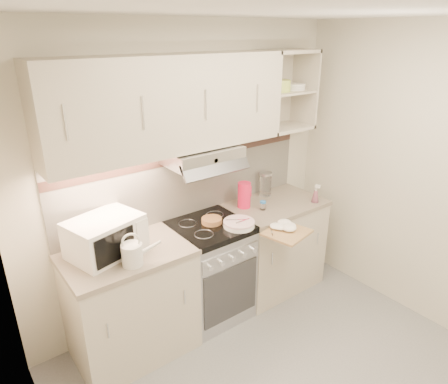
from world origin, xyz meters
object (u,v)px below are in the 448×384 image
at_px(electric_range, 210,270).
at_px(pink_pitcher, 244,195).
at_px(cutting_board, 287,233).
at_px(plate_stack, 239,224).
at_px(watering_can, 133,253).
at_px(glass_jar, 265,184).
at_px(microwave, 105,236).
at_px(spray_bottle, 316,195).

relative_size(electric_range, pink_pitcher, 3.80).
bearing_deg(cutting_board, plate_stack, 123.03).
bearing_deg(plate_stack, pink_pitcher, 44.10).
bearing_deg(watering_can, electric_range, 30.78).
xyz_separation_m(glass_jar, cutting_board, (-0.35, -0.65, -0.15)).
height_order(electric_range, plate_stack, plate_stack).
xyz_separation_m(microwave, spray_bottle, (1.93, -0.29, -0.07)).
bearing_deg(plate_stack, spray_bottle, -2.57).
xyz_separation_m(watering_can, spray_bottle, (1.83, -0.03, -0.01)).
xyz_separation_m(plate_stack, cutting_board, (0.28, -0.28, -0.06)).
bearing_deg(microwave, plate_stack, -28.48).
bearing_deg(electric_range, watering_can, -166.24).
xyz_separation_m(watering_can, cutting_board, (1.22, -0.27, -0.12)).
height_order(plate_stack, pink_pitcher, pink_pitcher).
relative_size(microwave, cutting_board, 1.66).
xyz_separation_m(watering_can, plate_stack, (0.94, 0.01, -0.06)).
height_order(electric_range, pink_pitcher, pink_pitcher).
bearing_deg(cutting_board, microwave, 146.03).
bearing_deg(plate_stack, microwave, 166.63).
bearing_deg(plate_stack, glass_jar, 30.48).
xyz_separation_m(electric_range, glass_jar, (0.80, 0.19, 0.57)).
bearing_deg(glass_jar, pink_pitcher, -164.70).
height_order(watering_can, pink_pitcher, watering_can).
bearing_deg(glass_jar, cutting_board, -118.37).
bearing_deg(glass_jar, microwave, -175.70).
xyz_separation_m(electric_range, microwave, (-0.86, 0.07, 0.59)).
bearing_deg(glass_jar, spray_bottle, -57.42).
bearing_deg(cutting_board, watering_can, 155.33).
bearing_deg(watering_can, glass_jar, 30.60).
distance_m(electric_range, cutting_board, 0.77).
distance_m(electric_range, glass_jar, 1.00).
height_order(electric_range, spray_bottle, spray_bottle).
relative_size(plate_stack, cutting_board, 0.76).
bearing_deg(pink_pitcher, glass_jar, 27.25).
bearing_deg(watering_can, microwave, 127.05).
relative_size(plate_stack, pink_pitcher, 1.10).
bearing_deg(spray_bottle, plate_stack, 156.29).
height_order(spray_bottle, cutting_board, spray_bottle).
bearing_deg(electric_range, pink_pitcher, 11.97).
distance_m(microwave, glass_jar, 1.67).
relative_size(microwave, pink_pitcher, 2.40).
relative_size(electric_range, spray_bottle, 4.84).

